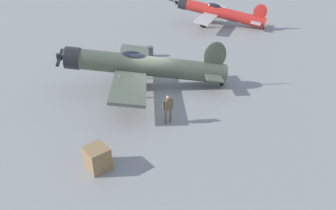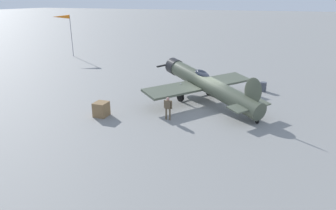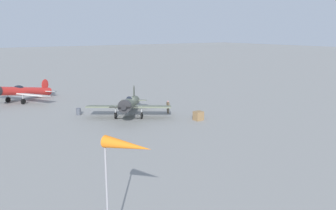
{
  "view_description": "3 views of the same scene",
  "coord_description": "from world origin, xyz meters",
  "px_view_note": "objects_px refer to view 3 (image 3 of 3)",
  "views": [
    {
      "loc": [
        -15.74,
        10.73,
        8.82
      ],
      "look_at": [
        -4.39,
        1.89,
        1.1
      ],
      "focal_mm": 32.53,
      "sensor_mm": 36.0,
      "label": 1
    },
    {
      "loc": [
        -23.17,
        -5.51,
        8.17
      ],
      "look_at": [
        -4.39,
        1.89,
        1.1
      ],
      "focal_mm": 32.76,
      "sensor_mm": 36.0,
      "label": 2
    },
    {
      "loc": [
        19.35,
        37.44,
        10.33
      ],
      "look_at": [
        -4.39,
        1.89,
        1.1
      ],
      "focal_mm": 36.82,
      "sensor_mm": 36.0,
      "label": 3
    }
  ],
  "objects_px": {
    "equipment_crate": "(198,116)",
    "windsock_mast": "(126,150)",
    "ground_crew_mechanic": "(168,106)",
    "airplane_foreground": "(130,103)",
    "fuel_drum": "(79,112)",
    "airplane_mid_apron": "(22,91)"
  },
  "relations": [
    {
      "from": "fuel_drum",
      "to": "ground_crew_mechanic",
      "type": "bearing_deg",
      "value": 150.17
    },
    {
      "from": "equipment_crate",
      "to": "airplane_foreground",
      "type": "bearing_deg",
      "value": -47.1
    },
    {
      "from": "equipment_crate",
      "to": "windsock_mast",
      "type": "bearing_deg",
      "value": 44.47
    },
    {
      "from": "airplane_foreground",
      "to": "ground_crew_mechanic",
      "type": "distance_m",
      "value": 4.94
    },
    {
      "from": "ground_crew_mechanic",
      "to": "fuel_drum",
      "type": "relative_size",
      "value": 1.94
    },
    {
      "from": "equipment_crate",
      "to": "windsock_mast",
      "type": "height_order",
      "value": "windsock_mast"
    },
    {
      "from": "airplane_mid_apron",
      "to": "fuel_drum",
      "type": "distance_m",
      "value": 13.34
    },
    {
      "from": "fuel_drum",
      "to": "airplane_foreground",
      "type": "bearing_deg",
      "value": 140.78
    },
    {
      "from": "airplane_foreground",
      "to": "equipment_crate",
      "type": "height_order",
      "value": "airplane_foreground"
    },
    {
      "from": "equipment_crate",
      "to": "windsock_mast",
      "type": "xyz_separation_m",
      "value": [
        18.7,
        18.35,
        4.92
      ]
    },
    {
      "from": "airplane_foreground",
      "to": "ground_crew_mechanic",
      "type": "bearing_deg",
      "value": 107.27
    },
    {
      "from": "airplane_mid_apron",
      "to": "ground_crew_mechanic",
      "type": "xyz_separation_m",
      "value": [
        -13.87,
        18.24,
        -0.55
      ]
    },
    {
      "from": "airplane_foreground",
      "to": "fuel_drum",
      "type": "xyz_separation_m",
      "value": [
        5.07,
        -4.14,
        -1.16
      ]
    },
    {
      "from": "equipment_crate",
      "to": "fuel_drum",
      "type": "xyz_separation_m",
      "value": [
        10.87,
        -10.38,
        -0.1
      ]
    },
    {
      "from": "ground_crew_mechanic",
      "to": "fuel_drum",
      "type": "height_order",
      "value": "ground_crew_mechanic"
    },
    {
      "from": "ground_crew_mechanic",
      "to": "equipment_crate",
      "type": "distance_m",
      "value": 4.93
    },
    {
      "from": "equipment_crate",
      "to": "fuel_drum",
      "type": "distance_m",
      "value": 15.03
    },
    {
      "from": "ground_crew_mechanic",
      "to": "equipment_crate",
      "type": "xyz_separation_m",
      "value": [
        -1.11,
        4.78,
        -0.48
      ]
    },
    {
      "from": "ground_crew_mechanic",
      "to": "windsock_mast",
      "type": "relative_size",
      "value": 0.28
    },
    {
      "from": "airplane_mid_apron",
      "to": "ground_crew_mechanic",
      "type": "height_order",
      "value": "airplane_mid_apron"
    },
    {
      "from": "airplane_foreground",
      "to": "equipment_crate",
      "type": "xyz_separation_m",
      "value": [
        -5.8,
        6.24,
        -1.06
      ]
    },
    {
      "from": "ground_crew_mechanic",
      "to": "airplane_mid_apron",
      "type": "bearing_deg",
      "value": 134.03
    }
  ]
}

